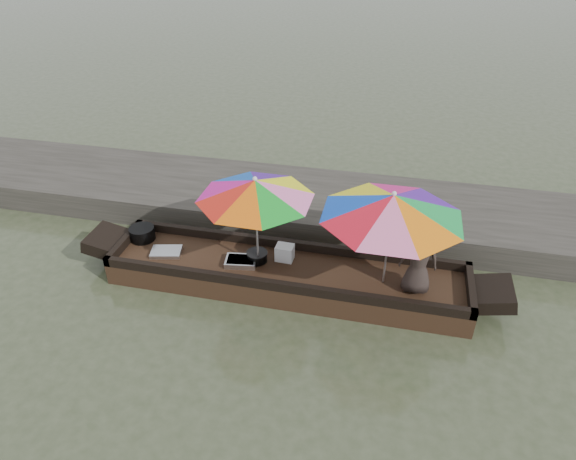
% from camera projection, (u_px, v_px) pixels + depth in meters
% --- Properties ---
extents(water, '(80.00, 80.00, 0.00)m').
position_uv_depth(water, '(287.00, 285.00, 8.26)').
color(water, '#394228').
rests_on(water, ground).
extents(dock, '(22.00, 2.20, 0.50)m').
position_uv_depth(dock, '(312.00, 205.00, 9.93)').
color(dock, '#2D2B26').
rests_on(dock, ground).
extents(boat_hull, '(5.65, 1.20, 0.35)m').
position_uv_depth(boat_hull, '(287.00, 277.00, 8.17)').
color(boat_hull, '#2F2014').
rests_on(boat_hull, water).
extents(cooking_pot, '(0.42, 0.42, 0.22)m').
position_uv_depth(cooking_pot, '(142.00, 233.00, 8.70)').
color(cooking_pot, black).
rests_on(cooking_pot, boat_hull).
extents(tray_crayfish, '(0.53, 0.40, 0.09)m').
position_uv_depth(tray_crayfish, '(241.00, 261.00, 8.14)').
color(tray_crayfish, silver).
rests_on(tray_crayfish, boat_hull).
extents(tray_scallop, '(0.55, 0.44, 0.06)m').
position_uv_depth(tray_scallop, '(166.00, 252.00, 8.39)').
color(tray_scallop, silver).
rests_on(tray_scallop, boat_hull).
extents(charcoal_grill, '(0.32, 0.32, 0.15)m').
position_uv_depth(charcoal_grill, '(257.00, 257.00, 8.19)').
color(charcoal_grill, black).
rests_on(charcoal_grill, boat_hull).
extents(supply_bag, '(0.29, 0.23, 0.26)m').
position_uv_depth(supply_bag, '(285.00, 253.00, 8.20)').
color(supply_bag, silver).
rests_on(supply_bag, boat_hull).
extents(vendor, '(0.56, 0.38, 1.12)m').
position_uv_depth(vendor, '(419.00, 259.00, 7.32)').
color(vendor, '#302622').
rests_on(vendor, boat_hull).
extents(umbrella_bow, '(2.29, 2.29, 1.55)m').
position_uv_depth(umbrella_bow, '(257.00, 223.00, 7.74)').
color(umbrella_bow, '#FFFB14').
rests_on(umbrella_bow, boat_hull).
extents(umbrella_stern, '(2.71, 2.71, 1.55)m').
position_uv_depth(umbrella_stern, '(388.00, 239.00, 7.37)').
color(umbrella_stern, green).
rests_on(umbrella_stern, boat_hull).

